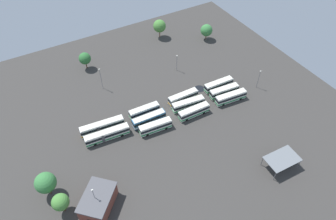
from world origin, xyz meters
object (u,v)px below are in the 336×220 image
bus_row1_slot1 (149,119)px  lamp_post_far_corner (95,198)px  bus_row2_slot2 (183,97)px  bus_row0_slot2 (102,126)px  lamp_post_by_building (101,78)px  bus_row3_slot0 (231,97)px  bus_row3_slot1 (224,91)px  lamp_post_mid_lot (259,78)px  maintenance_shelter (282,159)px  tree_north_edge (160,26)px  bus_row0_slot1 (107,135)px  depot_building (98,201)px  lamp_post_near_entrance (177,62)px  tree_northeast (60,202)px  bus_row2_slot1 (188,104)px  bus_row1_slot2 (144,111)px  tree_east_edge (206,30)px  bus_row1_slot0 (155,127)px  bus_row3_slot2 (219,85)px  tree_west_edge (85,58)px  bus_row2_slot0 (194,112)px  tree_south_edge (45,183)px

bus_row1_slot1 → lamp_post_far_corner: (-26.83, -20.86, 3.17)m
bus_row2_slot2 → bus_row0_slot2: bearing=177.5°
lamp_post_by_building → bus_row3_slot0: bearing=-38.0°
bus_row3_slot1 → lamp_post_mid_lot: size_ratio=1.44×
bus_row0_slot2 → maintenance_shelter: (42.06, -40.71, 1.89)m
tree_north_edge → lamp_post_by_building: bearing=-150.5°
bus_row0_slot1 → lamp_post_by_building: bearing=72.2°
bus_row0_slot2 → depot_building: 27.95m
bus_row3_slot1 → lamp_post_near_entrance: (-7.91, 21.72, 2.23)m
bus_row3_slot1 → tree_northeast: size_ratio=1.62×
bus_row0_slot2 → bus_row3_slot1: size_ratio=1.29×
bus_row2_slot1 → lamp_post_mid_lot: (29.30, -3.69, 2.56)m
bus_row1_slot2 → tree_east_edge: tree_east_edge is taller
lamp_post_mid_lot → bus_row1_slot2: bearing=169.3°
tree_northeast → bus_row2_slot2: bearing=22.1°
bus_row1_slot0 → tree_north_edge: (28.81, 49.86, 3.87)m
bus_row1_slot1 → lamp_post_far_corner: size_ratio=1.30×
bus_row0_slot2 → bus_row3_slot0: (46.69, -10.09, -0.00)m
bus_row3_slot2 → tree_east_edge: 34.58m
tree_north_edge → tree_west_edge: bearing=-171.5°
tree_northeast → bus_row3_slot2: bearing=16.7°
bus_row3_slot1 → tree_northeast: 68.35m
bus_row2_slot0 → maintenance_shelter: maintenance_shelter is taller
depot_building → bus_row1_slot0: bearing=32.1°
bus_row1_slot2 → bus_row2_slot0: same height
bus_row3_slot2 → lamp_post_by_building: lamp_post_by_building is taller
bus_row3_slot2 → tree_west_edge: size_ratio=1.60×
bus_row0_slot2 → bus_row1_slot2: bearing=-2.2°
bus_row1_slot1 → bus_row2_slot0: bearing=-16.8°
bus_row3_slot0 → tree_northeast: 67.73m
bus_row1_slot0 → bus_row0_slot1: bearing=163.0°
bus_row1_slot0 → bus_row2_slot1: (15.37, 3.66, 0.00)m
bus_row3_slot0 → tree_south_edge: 68.72m
lamp_post_far_corner → depot_building: bearing=1.2°
bus_row3_slot2 → tree_south_edge: size_ratio=1.37×
bus_row2_slot2 → lamp_post_by_building: bearing=137.4°
depot_building → lamp_post_near_entrance: (49.58, 41.18, 1.49)m
bus_row0_slot1 → bus_row0_slot2: 4.25m
lamp_post_near_entrance → tree_east_edge: size_ratio=1.00×
bus_row3_slot1 → maintenance_shelter: size_ratio=1.12×
bus_row1_slot2 → lamp_post_far_corner: 37.12m
bus_row2_slot0 → lamp_post_by_building: size_ratio=1.24×
bus_row0_slot2 → bus_row1_slot2: 15.67m
bus_row3_slot1 → tree_northeast: tree_northeast is taller
lamp_post_near_entrance → bus_row2_slot0: bearing=-107.4°
bus_row2_slot2 → bus_row3_slot1: size_ratio=1.00×
lamp_post_near_entrance → lamp_post_mid_lot: size_ratio=0.92×
bus_row0_slot2 → tree_south_edge: (-21.75, -15.01, 3.74)m
bus_row1_slot0 → lamp_post_far_corner: size_ratio=1.23×
bus_row3_slot0 → bus_row1_slot0: bearing=178.0°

